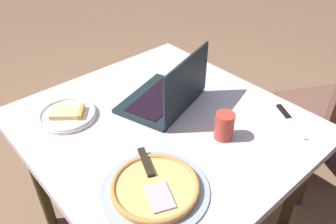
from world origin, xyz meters
name	(u,v)px	position (x,y,z in m)	size (l,w,h in m)	color
dining_table	(163,135)	(0.00, 0.00, 0.64)	(1.06, 1.00, 0.71)	silver
laptop	(168,95)	(0.07, -0.09, 0.76)	(0.35, 0.40, 0.24)	#192529
pizza_plate	(68,114)	(0.28, 0.27, 0.73)	(0.23, 0.23, 0.04)	white
pizza_tray	(155,187)	(-0.25, 0.25, 0.73)	(0.34, 0.34, 0.03)	#96A4AE
table_knife	(288,118)	(-0.32, -0.39, 0.72)	(0.20, 0.13, 0.01)	silver
drink_cup	(224,126)	(-0.22, -0.11, 0.77)	(0.07, 0.07, 0.11)	#C13D31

